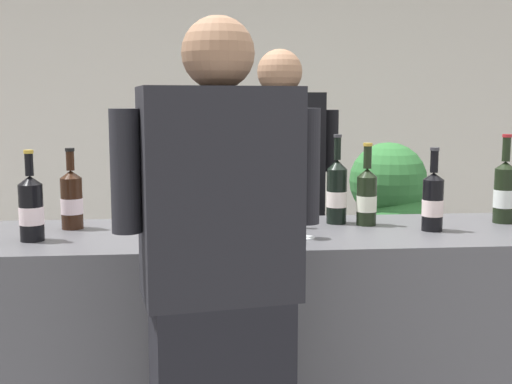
# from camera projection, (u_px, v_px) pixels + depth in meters

# --- Properties ---
(wall_back) EXTENTS (8.00, 0.10, 2.80)m
(wall_back) POSITION_uv_depth(u_px,v_px,m) (241.00, 113.00, 4.95)
(wall_back) COLOR beige
(wall_back) RESTS_ON ground_plane
(counter) EXTENTS (2.28, 0.64, 1.01)m
(counter) POSITION_uv_depth(u_px,v_px,m) (289.00, 360.00, 2.51)
(counter) COLOR #4C4C51
(counter) RESTS_ON ground_plane
(wine_bottle_0) EXTENTS (0.08, 0.08, 0.36)m
(wine_bottle_0) POSITION_uv_depth(u_px,v_px,m) (274.00, 195.00, 2.51)
(wine_bottle_0) COLOR black
(wine_bottle_0) RESTS_ON counter
(wine_bottle_1) EXTENTS (0.08, 0.08, 0.31)m
(wine_bottle_1) POSITION_uv_depth(u_px,v_px,m) (433.00, 201.00, 2.44)
(wine_bottle_1) COLOR black
(wine_bottle_1) RESTS_ON counter
(wine_bottle_2) EXTENTS (0.08, 0.08, 0.31)m
(wine_bottle_2) POSITION_uv_depth(u_px,v_px,m) (72.00, 199.00, 2.47)
(wine_bottle_2) COLOR black
(wine_bottle_2) RESTS_ON counter
(wine_bottle_3) EXTENTS (0.08, 0.08, 0.35)m
(wine_bottle_3) POSITION_uv_depth(u_px,v_px,m) (337.00, 191.00, 2.58)
(wine_bottle_3) COLOR black
(wine_bottle_3) RESTS_ON counter
(wine_bottle_4) EXTENTS (0.08, 0.08, 0.32)m
(wine_bottle_4) POSITION_uv_depth(u_px,v_px,m) (367.00, 196.00, 2.55)
(wine_bottle_4) COLOR black
(wine_bottle_4) RESTS_ON counter
(wine_bottle_5) EXTENTS (0.08, 0.08, 0.35)m
(wine_bottle_5) POSITION_uv_depth(u_px,v_px,m) (504.00, 191.00, 2.59)
(wine_bottle_5) COLOR black
(wine_bottle_5) RESTS_ON counter
(wine_bottle_6) EXTENTS (0.08, 0.08, 0.32)m
(wine_bottle_6) POSITION_uv_depth(u_px,v_px,m) (31.00, 208.00, 2.26)
(wine_bottle_6) COLOR black
(wine_bottle_6) RESTS_ON counter
(wine_glass) EXTENTS (0.08, 0.08, 0.18)m
(wine_glass) POSITION_uv_depth(u_px,v_px,m) (304.00, 203.00, 2.30)
(wine_glass) COLOR silver
(wine_glass) RESTS_ON counter
(ice_bucket) EXTENTS (0.20, 0.20, 0.20)m
(ice_bucket) POSITION_uv_depth(u_px,v_px,m) (182.00, 201.00, 2.50)
(ice_bucket) COLOR silver
(ice_bucket) RESTS_ON counter
(person_server) EXTENTS (0.56, 0.25, 1.73)m
(person_server) POSITION_uv_depth(u_px,v_px,m) (279.00, 235.00, 3.14)
(person_server) COLOR black
(person_server) RESTS_ON ground_plane
(person_guest) EXTENTS (0.58, 0.31, 1.72)m
(person_guest) POSITION_uv_depth(u_px,v_px,m) (220.00, 333.00, 1.85)
(person_guest) COLOR black
(person_guest) RESTS_ON ground_plane
(potted_shrub) EXTENTS (0.55, 0.54, 1.26)m
(potted_shrub) POSITION_uv_depth(u_px,v_px,m) (397.00, 230.00, 3.74)
(potted_shrub) COLOR brown
(potted_shrub) RESTS_ON ground_plane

